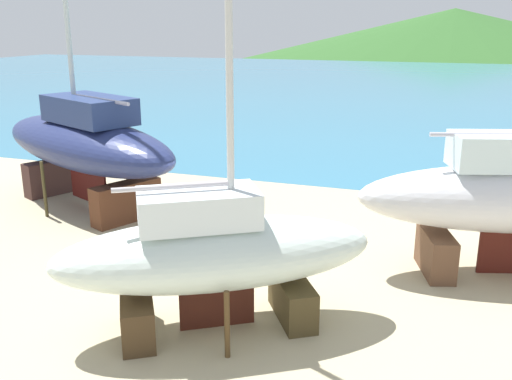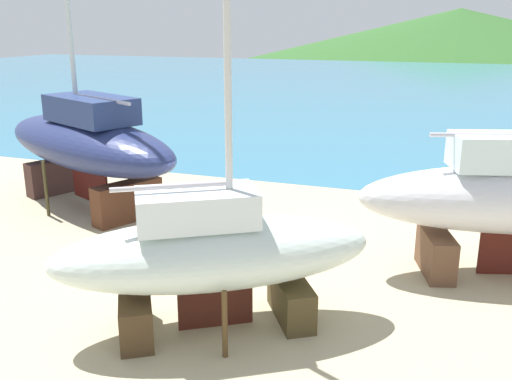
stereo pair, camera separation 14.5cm
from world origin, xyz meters
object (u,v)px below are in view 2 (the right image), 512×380
(sailboat_far_slipway, at_px, (213,252))
(worker, at_px, (512,189))
(barrel_tipped_right, at_px, (226,239))
(sailboat_small_center, at_px, (87,143))

(sailboat_far_slipway, height_order, worker, sailboat_far_slipway)
(barrel_tipped_right, bearing_deg, worker, 40.08)
(sailboat_far_slipway, height_order, barrel_tipped_right, sailboat_far_slipway)
(sailboat_far_slipway, distance_m, sailboat_small_center, 10.51)
(sailboat_far_slipway, distance_m, barrel_tipped_right, 4.62)
(sailboat_small_center, relative_size, barrel_tipped_right, 18.60)
(sailboat_far_slipway, relative_size, worker, 6.77)
(worker, bearing_deg, sailboat_small_center, -139.20)
(sailboat_far_slipway, bearing_deg, worker, 25.94)
(sailboat_small_center, height_order, worker, sailboat_small_center)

